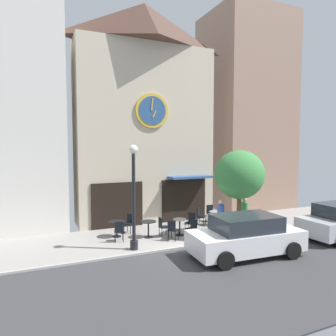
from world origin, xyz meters
name	(u,v)px	position (x,y,z in m)	size (l,w,h in m)	color
ground_plane	(207,255)	(0.00, -0.96, -0.02)	(24.98, 10.49, 0.13)	gray
clock_building	(145,110)	(-0.27, 5.29, 6.11)	(7.54, 3.28, 11.84)	beige
neighbor_building_right	(245,112)	(7.50, 6.63, 6.48)	(5.28, 4.73, 12.97)	#9E7A66
street_lamp	(134,197)	(-2.40, 0.68, 2.14)	(0.36, 0.36, 4.20)	black
street_tree	(239,175)	(2.60, 0.54, 2.83)	(2.35, 2.12, 3.96)	brown
cafe_table_near_curb	(117,225)	(-2.61, 2.64, 0.53)	(0.76, 0.76, 0.72)	black
cafe_table_rightmost	(148,226)	(-1.32, 1.97, 0.53)	(0.72, 0.72, 0.75)	black
cafe_table_center_left	(180,225)	(0.12, 1.68, 0.51)	(0.61, 0.61, 0.77)	black
cafe_table_center	(216,216)	(2.63, 2.57, 0.51)	(0.67, 0.67, 0.73)	black
cafe_chair_near_lamp	(200,214)	(2.00, 3.09, 0.53)	(0.57, 0.57, 0.90)	black
cafe_chair_facing_wall	(192,228)	(0.38, 0.92, 0.53)	(0.48, 0.48, 0.90)	black
cafe_chair_facing_street	(130,222)	(-1.86, 3.09, 0.53)	(0.57, 0.57, 0.90)	black
cafe_chair_near_tree	(210,212)	(2.82, 3.39, 0.53)	(0.43, 0.43, 0.90)	black
cafe_chair_by_entrance	(119,230)	(-2.71, 1.86, 0.53)	(0.48, 0.48, 0.90)	black
cafe_chair_outer	(172,229)	(-0.51, 1.11, 0.53)	(0.56, 0.56, 0.90)	black
cafe_chair_under_awning	(191,221)	(0.90, 2.04, 0.53)	(0.55, 0.55, 0.90)	black
cafe_chair_corner	(162,225)	(-0.71, 1.79, 0.53)	(0.41, 0.41, 0.90)	black
pedestrian_blue	(221,217)	(1.82, 0.87, 0.86)	(0.45, 0.45, 1.67)	#2D2D38
pedestrian_green	(244,214)	(3.22, 0.94, 0.86)	(0.42, 0.42, 1.67)	#2D2D38
parked_car_white	(246,236)	(1.26, -1.70, 0.76)	(4.40, 2.22, 1.55)	white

